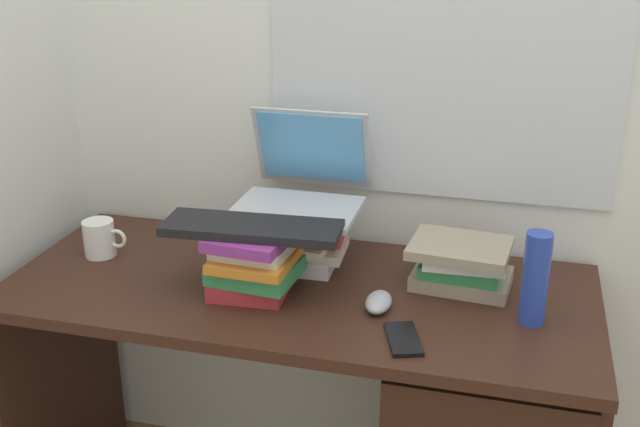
% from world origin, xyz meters
% --- Properties ---
extents(wall_back, '(6.00, 0.06, 2.60)m').
position_xyz_m(wall_back, '(0.00, 0.36, 1.30)').
color(wall_back, silver).
rests_on(wall_back, ground).
extents(book_stack_tall, '(0.25, 0.19, 0.15)m').
position_xyz_m(book_stack_tall, '(-0.03, 0.11, 0.85)').
color(book_stack_tall, white).
rests_on(book_stack_tall, desk).
extents(book_stack_keyboard_riser, '(0.21, 0.20, 0.16)m').
position_xyz_m(book_stack_keyboard_riser, '(-0.09, -0.07, 0.86)').
color(book_stack_keyboard_riser, '#B22D33').
rests_on(book_stack_keyboard_riser, desk).
extents(book_stack_side, '(0.26, 0.22, 0.12)m').
position_xyz_m(book_stack_side, '(0.39, 0.10, 0.84)').
color(book_stack_side, gray).
rests_on(book_stack_side, desk).
extents(laptop, '(0.31, 0.32, 0.24)m').
position_xyz_m(laptop, '(-0.04, 0.17, 0.98)').
color(laptop, '#B7BABF').
rests_on(laptop, book_stack_tall).
extents(keyboard, '(0.43, 0.17, 0.02)m').
position_xyz_m(keyboard, '(-0.09, -0.06, 0.94)').
color(keyboard, black).
rests_on(keyboard, book_stack_keyboard_riser).
extents(computer_mouse, '(0.06, 0.10, 0.04)m').
position_xyz_m(computer_mouse, '(0.21, -0.07, 0.79)').
color(computer_mouse, '#A5A8AD').
rests_on(computer_mouse, desk).
extents(mug, '(0.12, 0.08, 0.10)m').
position_xyz_m(mug, '(-0.56, 0.04, 0.82)').
color(mug, white).
rests_on(mug, desk).
extents(water_bottle, '(0.06, 0.06, 0.22)m').
position_xyz_m(water_bottle, '(0.56, -0.04, 0.88)').
color(water_bottle, '#263FA5').
rests_on(water_bottle, desk).
extents(cell_phone, '(0.11, 0.15, 0.01)m').
position_xyz_m(cell_phone, '(0.29, -0.20, 0.78)').
color(cell_phone, black).
rests_on(cell_phone, desk).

